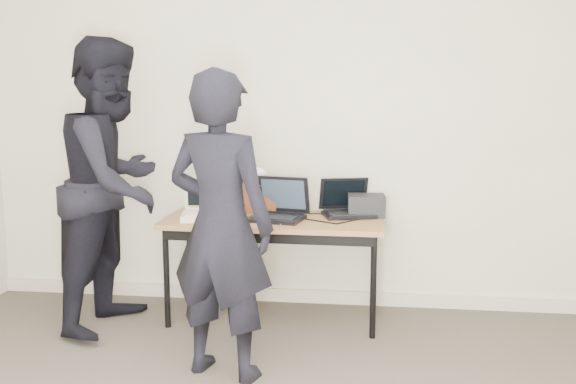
% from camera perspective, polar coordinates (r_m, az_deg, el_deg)
% --- Properties ---
extents(room, '(4.60, 4.60, 2.80)m').
position_cam_1_polar(room, '(2.50, -6.88, 3.22)').
color(room, '#453D35').
rests_on(room, ground).
extents(desk, '(1.51, 0.67, 0.72)m').
position_cam_1_polar(desk, '(4.42, -1.28, -3.15)').
color(desk, brown).
rests_on(desk, ground).
extents(laptop_beige, '(0.40, 0.39, 0.28)m').
position_cam_1_polar(laptop_beige, '(4.47, -7.15, -1.58)').
color(laptop_beige, beige).
rests_on(laptop_beige, desk).
extents(laptop_center, '(0.42, 0.41, 0.28)m').
position_cam_1_polar(laptop_center, '(4.40, -0.84, -1.56)').
color(laptop_center, black).
rests_on(laptop_center, desk).
extents(laptop_right, '(0.42, 0.41, 0.25)m').
position_cam_1_polar(laptop_right, '(4.55, 5.24, -1.32)').
color(laptop_right, black).
rests_on(laptop_right, desk).
extents(leather_satchel, '(0.37, 0.20, 0.25)m').
position_cam_1_polar(leather_satchel, '(4.63, -3.08, -0.23)').
color(leather_satchel, brown).
rests_on(leather_satchel, desk).
extents(tissue, '(0.13, 0.10, 0.08)m').
position_cam_1_polar(tissue, '(4.61, -2.72, 1.69)').
color(tissue, white).
rests_on(tissue, leather_satchel).
extents(equipment_box, '(0.27, 0.23, 0.15)m').
position_cam_1_polar(equipment_box, '(4.54, 6.97, -1.18)').
color(equipment_box, black).
rests_on(equipment_box, desk).
extents(power_brick, '(0.08, 0.06, 0.03)m').
position_cam_1_polar(power_brick, '(4.28, -4.53, -2.57)').
color(power_brick, black).
rests_on(power_brick, desk).
extents(cables, '(1.15, 0.41, 0.01)m').
position_cam_1_polar(cables, '(4.40, -0.72, -2.37)').
color(cables, black).
rests_on(cables, desk).
extents(person_typist, '(0.72, 0.57, 1.72)m').
position_cam_1_polar(person_typist, '(3.54, -6.02, -3.05)').
color(person_typist, black).
rests_on(person_typist, ground).
extents(person_observer, '(0.87, 1.04, 1.94)m').
position_cam_1_polar(person_observer, '(4.44, -15.18, 0.62)').
color(person_observer, black).
rests_on(person_observer, ground).
extents(baseboard, '(4.50, 0.03, 0.10)m').
position_cam_1_polar(baseboard, '(4.94, -0.24, -9.15)').
color(baseboard, '#BFB29E').
rests_on(baseboard, ground).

